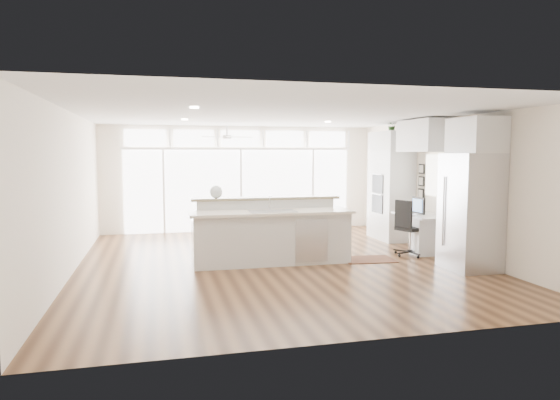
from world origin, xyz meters
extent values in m
cube|color=#3F2413|center=(0.00, 0.00, -0.01)|extent=(7.00, 8.00, 0.02)
cube|color=white|center=(0.00, 0.00, 2.70)|extent=(7.00, 8.00, 0.02)
cube|color=white|center=(0.00, 4.00, 1.35)|extent=(7.00, 0.04, 2.70)
cube|color=white|center=(0.00, -4.00, 1.35)|extent=(7.00, 0.04, 2.70)
cube|color=white|center=(-3.50, 0.00, 1.35)|extent=(0.04, 8.00, 2.70)
cube|color=white|center=(3.50, 0.00, 1.35)|extent=(0.04, 8.00, 2.70)
cube|color=white|center=(0.00, 3.94, 1.05)|extent=(5.80, 0.06, 2.08)
cube|color=white|center=(0.00, 3.94, 2.38)|extent=(5.90, 0.06, 0.40)
cube|color=white|center=(3.46, 0.30, 1.55)|extent=(0.04, 0.85, 0.85)
cube|color=white|center=(-0.50, 2.80, 2.48)|extent=(1.16, 1.16, 0.32)
cube|color=beige|center=(0.00, 0.20, 2.68)|extent=(3.40, 3.00, 0.02)
cube|color=silver|center=(3.17, 1.80, 1.25)|extent=(0.64, 1.20, 2.50)
cube|color=silver|center=(3.13, 0.30, 0.38)|extent=(0.72, 1.30, 0.76)
cube|color=silver|center=(3.17, 0.30, 2.35)|extent=(0.64, 1.30, 0.64)
cube|color=#B4B5B9|center=(3.11, -1.35, 1.00)|extent=(0.76, 0.90, 2.00)
cube|color=silver|center=(3.17, -1.35, 2.30)|extent=(0.64, 0.90, 0.60)
cube|color=black|center=(3.46, 0.92, 1.40)|extent=(0.06, 0.22, 0.80)
cube|color=silver|center=(-0.10, -0.05, 0.59)|extent=(2.97, 1.15, 1.17)
cube|color=#371B11|center=(1.74, -0.21, 0.01)|extent=(0.99, 0.76, 0.01)
cube|color=black|center=(2.70, -0.04, 0.54)|extent=(0.71, 0.69, 1.09)
sphere|color=silver|center=(-1.04, 0.37, 1.29)|extent=(0.28, 0.28, 0.24)
cube|color=black|center=(3.05, 0.30, 0.95)|extent=(0.08, 0.45, 0.37)
cube|color=white|center=(2.88, 0.30, 0.77)|extent=(0.13, 0.31, 0.02)
imported|color=#305524|center=(3.17, 1.80, 2.61)|extent=(0.27, 0.29, 0.22)
camera|label=1|loc=(-2.09, -8.80, 1.99)|focal=32.00mm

